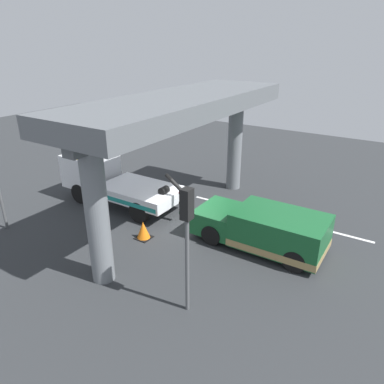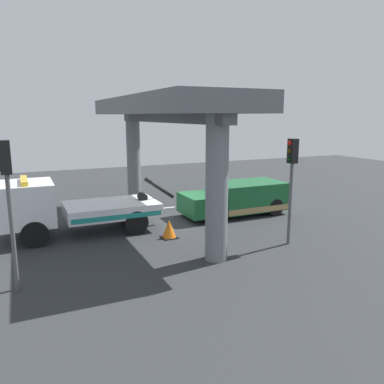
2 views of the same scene
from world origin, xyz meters
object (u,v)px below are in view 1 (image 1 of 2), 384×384
object	(u,v)px
traffic_light_near	(186,225)
towed_van_green	(265,229)
traffic_cone_orange	(143,230)
tow_truck_white	(111,179)

from	to	relation	value
traffic_light_near	towed_van_green	bearing A→B (deg)	-97.41
traffic_light_near	traffic_cone_orange	xyz separation A→B (m)	(3.88, -2.59, -2.58)
towed_van_green	traffic_cone_orange	xyz separation A→B (m)	(4.49, 2.08, -0.42)
tow_truck_white	traffic_cone_orange	world-z (taller)	tow_truck_white
tow_truck_white	traffic_cone_orange	size ratio (longest dim) A/B	9.74
towed_van_green	traffic_light_near	distance (m)	5.18
tow_truck_white	towed_van_green	xyz separation A→B (m)	(-8.25, 0.00, -0.42)
tow_truck_white	traffic_light_near	distance (m)	9.12
towed_van_green	traffic_cone_orange	distance (m)	4.96
traffic_light_near	traffic_cone_orange	distance (m)	5.33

